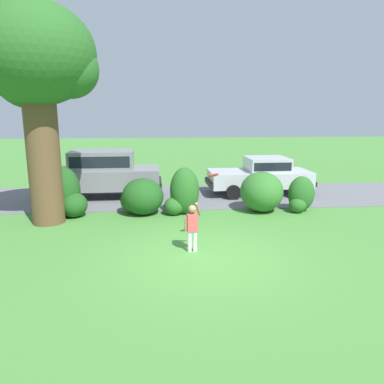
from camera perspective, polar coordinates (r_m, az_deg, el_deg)
ground_plane at (r=9.17m, az=2.23°, el=-10.04°), size 80.00×80.00×0.00m
driveway_strip at (r=15.40m, az=-0.66°, el=-0.66°), size 28.00×4.40×0.02m
oak_tree_large at (r=12.48m, az=-22.65°, el=17.34°), size 3.56×3.72×6.59m
shrub_near_tree at (r=13.18m, az=-18.89°, el=-0.33°), size 1.44×1.30×1.68m
shrub_centre_left at (r=12.83m, az=-7.89°, el=-0.85°), size 1.49×1.39×1.25m
shrub_centre at (r=12.71m, az=-1.39°, el=-0.16°), size 1.21×0.98×1.61m
shrub_centre_right at (r=13.26m, az=10.62°, el=0.04°), size 1.50×1.61×1.41m
shrub_far_end at (r=13.62m, az=16.31°, el=-0.53°), size 0.95×0.90×1.25m
parked_sedan at (r=16.01m, az=10.59°, el=2.69°), size 4.44×2.18×1.56m
parked_suv at (r=15.45m, az=-13.51°, el=3.07°), size 4.74×2.18×1.92m
child_thrower at (r=9.31m, az=0.04°, el=-4.97°), size 0.44×0.29×1.29m
frisbee at (r=9.51m, az=3.29°, el=2.60°), size 0.30×0.27×0.20m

